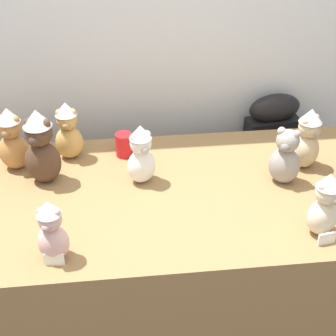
{
  "coord_description": "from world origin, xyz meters",
  "views": [
    {
      "loc": [
        -0.19,
        -1.47,
        2.05
      ],
      "look_at": [
        0.0,
        0.25,
        0.91
      ],
      "focal_mm": 54.89,
      "sensor_mm": 36.0,
      "label": 1
    }
  ],
  "objects": [
    {
      "name": "wall_back",
      "position": [
        0.0,
        0.97,
        1.3
      ],
      "size": [
        7.0,
        0.08,
        2.6
      ],
      "primitive_type": "cube",
      "color": "silver",
      "rests_on": "ground_plane"
    },
    {
      "name": "teddy_bear_caramel",
      "position": [
        -0.65,
        0.51,
        0.94
      ],
      "size": [
        0.15,
        0.14,
        0.29
      ],
      "rotation": [
        0.0,
        0.0,
        -0.21
      ],
      "color": "#B27A42",
      "rests_on": "display_table"
    },
    {
      "name": "teddy_bear_blush",
      "position": [
        -0.44,
        -0.09,
        0.91
      ],
      "size": [
        0.13,
        0.12,
        0.25
      ],
      "rotation": [
        0.0,
        0.0,
        -0.25
      ],
      "color": "beige",
      "rests_on": "display_table"
    },
    {
      "name": "teddy_bear_honey",
      "position": [
        -0.41,
        0.58,
        0.93
      ],
      "size": [
        0.13,
        0.11,
        0.28
      ],
      "rotation": [
        0.0,
        0.0,
        -0.04
      ],
      "color": "tan",
      "rests_on": "display_table"
    },
    {
      "name": "teddy_bear_cocoa",
      "position": [
        -0.51,
        0.39,
        0.96
      ],
      "size": [
        0.19,
        0.17,
        0.34
      ],
      "rotation": [
        0.0,
        0.0,
        -0.31
      ],
      "color": "#4C3323",
      "rests_on": "display_table"
    },
    {
      "name": "party_cup_red",
      "position": [
        -0.17,
        0.56,
        0.85
      ],
      "size": [
        0.08,
        0.08,
        0.11
      ],
      "primitive_type": "cylinder",
      "color": "red",
      "rests_on": "display_table"
    },
    {
      "name": "instrument_case",
      "position": [
        0.63,
        0.85,
        0.47
      ],
      "size": [
        0.29,
        0.16,
        0.93
      ],
      "rotation": [
        0.0,
        0.0,
        0.15
      ],
      "color": "black",
      "rests_on": "ground_plane"
    },
    {
      "name": "teddy_bear_sand",
      "position": [
        0.63,
        0.38,
        0.93
      ],
      "size": [
        0.17,
        0.16,
        0.28
      ],
      "rotation": [
        0.0,
        0.0,
        0.55
      ],
      "color": "#CCB78E",
      "rests_on": "display_table"
    },
    {
      "name": "name_card_front_left",
      "position": [
        0.54,
        -0.13,
        0.82
      ],
      "size": [
        0.07,
        0.02,
        0.05
      ],
      "primitive_type": "cube",
      "rotation": [
        0.0,
        0.0,
        0.17
      ],
      "color": "white",
      "rests_on": "display_table"
    },
    {
      "name": "teddy_bear_ash",
      "position": [
        0.5,
        0.27,
        0.91
      ],
      "size": [
        0.17,
        0.16,
        0.26
      ],
      "rotation": [
        0.0,
        0.0,
        -0.53
      ],
      "color": "gray",
      "rests_on": "display_table"
    },
    {
      "name": "teddy_bear_snow",
      "position": [
        -0.1,
        0.34,
        0.93
      ],
      "size": [
        0.15,
        0.14,
        0.27
      ],
      "rotation": [
        0.0,
        0.0,
        0.34
      ],
      "color": "white",
      "rests_on": "display_table"
    },
    {
      "name": "name_card_front_middle",
      "position": [
        -0.44,
        -0.13,
        0.82
      ],
      "size": [
        0.07,
        0.02,
        0.05
      ],
      "primitive_type": "cube",
      "rotation": [
        0.0,
        0.0,
        -0.13
      ],
      "color": "white",
      "rests_on": "display_table"
    },
    {
      "name": "teddy_bear_cream",
      "position": [
        0.54,
        -0.07,
        0.92
      ],
      "size": [
        0.15,
        0.13,
        0.26
      ],
      "rotation": [
        0.0,
        0.0,
        0.31
      ],
      "color": "beige",
      "rests_on": "display_table"
    },
    {
      "name": "display_table",
      "position": [
        0.0,
        0.25,
        0.4
      ],
      "size": [
        1.9,
        0.95,
        0.79
      ],
      "primitive_type": "cube",
      "color": "olive",
      "rests_on": "ground_plane"
    }
  ]
}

